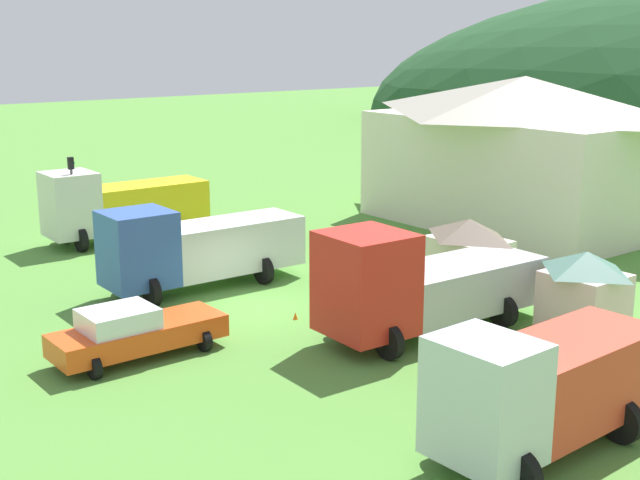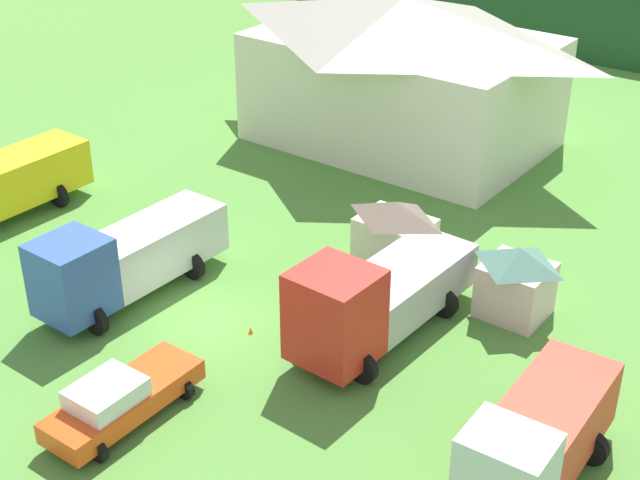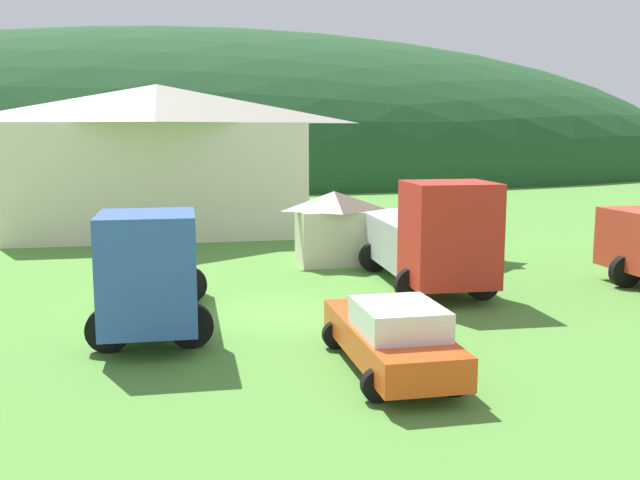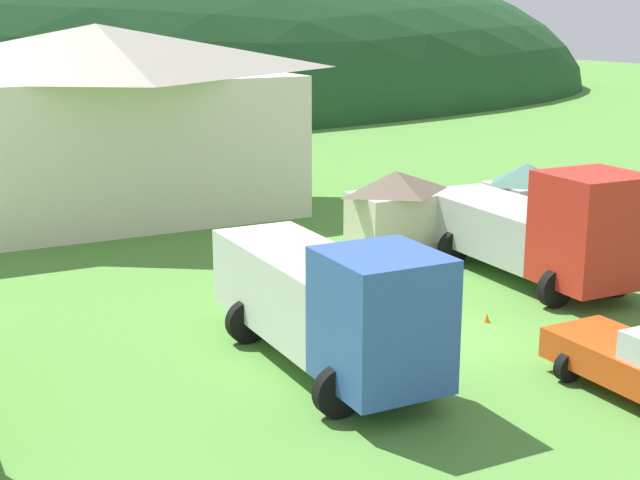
{
  "view_description": "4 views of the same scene",
  "coord_description": "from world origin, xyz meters",
  "px_view_note": "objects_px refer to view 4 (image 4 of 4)",
  "views": [
    {
      "loc": [
        24.65,
        -16.1,
        9.63
      ],
      "look_at": [
        -1.75,
        4.25,
        1.59
      ],
      "focal_mm": 47.75,
      "sensor_mm": 36.0,
      "label": 1
    },
    {
      "loc": [
        20.13,
        -19.9,
        18.57
      ],
      "look_at": [
        1.53,
        4.94,
        1.72
      ],
      "focal_mm": 51.58,
      "sensor_mm": 36.0,
      "label": 2
    },
    {
      "loc": [
        -2.89,
        -20.62,
        5.37
      ],
      "look_at": [
        1.64,
        1.76,
        1.87
      ],
      "focal_mm": 40.97,
      "sensor_mm": 36.0,
      "label": 3
    },
    {
      "loc": [
        -12.91,
        -17.94,
        8.12
      ],
      "look_at": [
        -2.64,
        1.52,
        2.55
      ],
      "focal_mm": 51.0,
      "sensor_mm": 36.0,
      "label": 4
    }
  ],
  "objects_px": {
    "play_shed_cream": "(395,212)",
    "play_shed_pink": "(525,200)",
    "crane_truck_red": "(541,227)",
    "box_truck_blue": "(329,300)",
    "depot_building": "(101,117)",
    "traffic_cone_near_pickup": "(487,322)"
  },
  "relations": [
    {
      "from": "box_truck_blue",
      "to": "crane_truck_red",
      "type": "relative_size",
      "value": 0.96
    },
    {
      "from": "play_shed_cream",
      "to": "play_shed_pink",
      "type": "height_order",
      "value": "play_shed_cream"
    },
    {
      "from": "depot_building",
      "to": "box_truck_blue",
      "type": "height_order",
      "value": "depot_building"
    },
    {
      "from": "play_shed_pink",
      "to": "crane_truck_red",
      "type": "distance_m",
      "value": 5.57
    },
    {
      "from": "play_shed_cream",
      "to": "box_truck_blue",
      "type": "relative_size",
      "value": 0.38
    },
    {
      "from": "depot_building",
      "to": "play_shed_cream",
      "type": "distance_m",
      "value": 13.51
    },
    {
      "from": "depot_building",
      "to": "play_shed_pink",
      "type": "xyz_separation_m",
      "value": [
        12.31,
        -11.62,
        -2.5
      ]
    },
    {
      "from": "depot_building",
      "to": "play_shed_pink",
      "type": "bearing_deg",
      "value": -43.36
    },
    {
      "from": "box_truck_blue",
      "to": "traffic_cone_near_pickup",
      "type": "xyz_separation_m",
      "value": [
        5.34,
        0.93,
        -1.7
      ]
    },
    {
      "from": "depot_building",
      "to": "traffic_cone_near_pickup",
      "type": "xyz_separation_m",
      "value": [
        5.4,
        -18.38,
        -3.93
      ]
    },
    {
      "from": "depot_building",
      "to": "box_truck_blue",
      "type": "relative_size",
      "value": 1.91
    },
    {
      "from": "play_shed_cream",
      "to": "traffic_cone_near_pickup",
      "type": "distance_m",
      "value": 7.35
    },
    {
      "from": "play_shed_cream",
      "to": "play_shed_pink",
      "type": "xyz_separation_m",
      "value": [
        5.39,
        -0.28,
        -0.07
      ]
    },
    {
      "from": "play_shed_pink",
      "to": "play_shed_cream",
      "type": "bearing_deg",
      "value": 177.05
    },
    {
      "from": "crane_truck_red",
      "to": "play_shed_pink",
      "type": "bearing_deg",
      "value": 146.39
    },
    {
      "from": "depot_building",
      "to": "crane_truck_red",
      "type": "distance_m",
      "value": 18.67
    },
    {
      "from": "crane_truck_red",
      "to": "traffic_cone_near_pickup",
      "type": "height_order",
      "value": "crane_truck_red"
    },
    {
      "from": "box_truck_blue",
      "to": "crane_truck_red",
      "type": "xyz_separation_m",
      "value": [
        9.03,
        3.15,
        0.05
      ]
    },
    {
      "from": "depot_building",
      "to": "traffic_cone_near_pickup",
      "type": "relative_size",
      "value": 30.89
    },
    {
      "from": "play_shed_cream",
      "to": "box_truck_blue",
      "type": "bearing_deg",
      "value": -130.76
    },
    {
      "from": "play_shed_cream",
      "to": "play_shed_pink",
      "type": "bearing_deg",
      "value": -2.95
    },
    {
      "from": "depot_building",
      "to": "play_shed_cream",
      "type": "bearing_deg",
      "value": -58.62
    }
  ]
}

